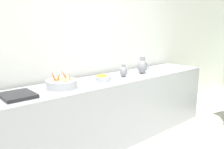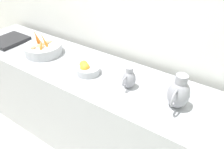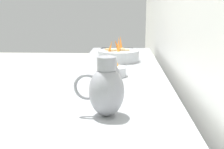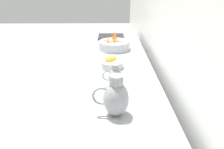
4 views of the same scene
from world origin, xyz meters
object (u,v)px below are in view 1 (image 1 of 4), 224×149
object	(u,v)px
metal_pitcher_tall	(142,66)
metal_pitcher_short	(124,71)
vegetable_colander	(62,84)
orange_bowl	(103,78)

from	to	relation	value
metal_pitcher_tall	metal_pitcher_short	distance (m)	0.38
vegetable_colander	metal_pitcher_tall	xyz separation A→B (m)	(0.02, 1.34, 0.06)
vegetable_colander	metal_pitcher_short	xyz separation A→B (m)	(0.01, 0.96, 0.03)
metal_pitcher_tall	metal_pitcher_short	world-z (taller)	metal_pitcher_tall
orange_bowl	metal_pitcher_short	distance (m)	0.39
metal_pitcher_tall	metal_pitcher_short	bearing A→B (deg)	-90.88
metal_pitcher_tall	vegetable_colander	bearing A→B (deg)	-90.73
vegetable_colander	orange_bowl	xyz separation A→B (m)	(0.03, 0.57, -0.01)
vegetable_colander	orange_bowl	bearing A→B (deg)	86.67
orange_bowl	metal_pitcher_tall	world-z (taller)	metal_pitcher_tall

